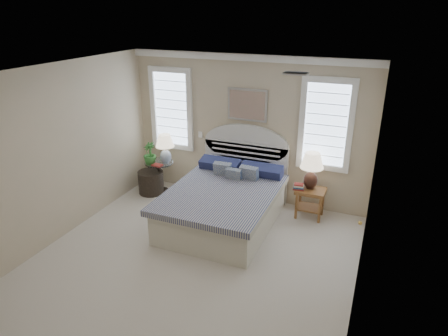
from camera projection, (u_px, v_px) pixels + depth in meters
floor at (187, 268)px, 5.67m from camera, size 4.50×5.00×0.01m
ceiling at (179, 75)px, 4.65m from camera, size 4.50×5.00×0.01m
wall_back at (247, 130)px, 7.30m from camera, size 4.50×0.02×2.70m
wall_left at (50, 158)px, 5.95m from camera, size 0.02×5.00×2.70m
wall_right at (366, 213)px, 4.36m from camera, size 0.02×5.00×2.70m
crown_molding at (248, 57)px, 6.78m from camera, size 4.50×0.08×0.12m
hvac_vent at (296, 73)px, 4.92m from camera, size 0.30×0.20×0.02m
switch_plate at (200, 135)px, 7.70m from camera, size 0.08×0.01×0.12m
window_left at (172, 109)px, 7.74m from camera, size 0.90×0.06×1.60m
window_right at (326, 125)px, 6.69m from camera, size 0.90×0.06×1.60m
painting at (247, 105)px, 7.09m from camera, size 0.74×0.04×0.58m
closet_door at (369, 183)px, 5.45m from camera, size 0.02×1.80×2.40m
bed at (226, 201)px, 6.77m from camera, size 1.72×2.28×1.47m
side_table_left at (160, 174)px, 7.86m from camera, size 0.56×0.56×0.63m
nightstand_right at (310, 197)px, 6.90m from camera, size 0.50×0.40×0.53m
floor_pot at (151, 182)px, 7.88m from camera, size 0.65×0.65×0.45m
lamp_left at (165, 146)px, 7.60m from camera, size 0.41×0.41×0.58m
lamp_right at (312, 167)px, 6.76m from camera, size 0.46×0.46×0.65m
potted_plant at (150, 154)px, 7.59m from camera, size 0.29×0.29×0.43m
books_left at (157, 165)px, 7.59m from camera, size 0.19×0.14×0.03m
books_right at (299, 187)px, 6.84m from camera, size 0.19×0.15×0.10m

